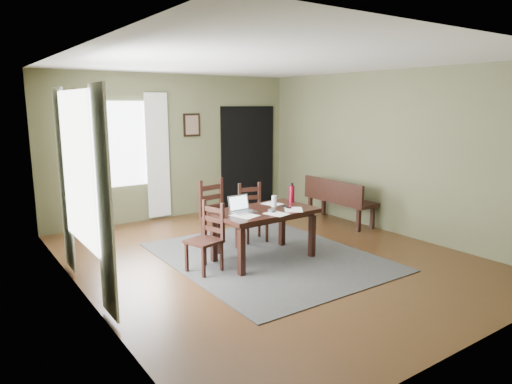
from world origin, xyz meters
TOP-DOWN VIEW (x-y plane):
  - ground at (0.00, 0.00)m, footprint 5.00×6.00m
  - room_shell at (0.00, 0.00)m, footprint 5.02×6.02m
  - rug at (0.00, 0.00)m, footprint 2.60×3.20m
  - dining_table at (-0.11, -0.04)m, footprint 1.44×0.90m
  - chair_end at (-0.98, 0.02)m, footprint 0.48×0.48m
  - chair_back_left at (-0.37, 0.77)m, footprint 0.51×0.51m
  - chair_back_right at (0.29, 0.81)m, footprint 0.47×0.48m
  - bench at (2.15, 0.79)m, footprint 0.46×1.44m
  - laptop at (-0.43, 0.02)m, footprint 0.34×0.28m
  - computer_mouse at (-0.10, -0.22)m, footprint 0.06×0.10m
  - tv_remote at (0.23, -0.12)m, footprint 0.06×0.18m
  - drinking_glass at (0.11, 0.01)m, footprint 0.09×0.09m
  - water_bottle at (0.55, 0.15)m, footprint 0.10×0.10m
  - paper_a at (-0.51, -0.17)m, footprint 0.34×0.39m
  - paper_b at (0.23, -0.27)m, footprint 0.38×0.39m
  - paper_c at (0.20, 0.18)m, footprint 0.26×0.31m
  - paper_e at (-0.11, -0.34)m, footprint 0.29×0.34m
  - window_left at (-2.47, 0.20)m, footprint 0.01×1.30m
  - window_back at (-1.00, 2.97)m, footprint 1.00×0.01m
  - curtain_left_near at (-2.44, -0.62)m, footprint 0.03×0.48m
  - curtain_left_far at (-2.44, 1.02)m, footprint 0.03×0.48m
  - curtain_back_left at (-1.62, 2.94)m, footprint 0.44×0.03m
  - curtain_back_right at (-0.38, 2.94)m, footprint 0.44×0.03m
  - framed_picture at (0.35, 2.97)m, footprint 0.34×0.03m
  - doorway_back at (1.65, 2.97)m, footprint 1.30×0.03m

SIDE VIEW (x-z plane):
  - ground at x=0.00m, z-range -0.01..0.00m
  - rug at x=0.00m, z-range 0.00..0.01m
  - chair_end at x=-0.98m, z-range -0.01..0.89m
  - chair_back_right at x=0.29m, z-range -0.01..0.90m
  - bench at x=2.15m, z-range 0.08..0.89m
  - chair_back_left at x=-0.37m, z-range -0.01..1.02m
  - dining_table at x=-0.11m, z-range 0.28..0.98m
  - paper_c at x=0.20m, z-range 0.72..0.72m
  - paper_e at x=-0.11m, z-range 0.72..0.72m
  - paper_b at x=0.23m, z-range 0.72..0.72m
  - paper_a at x=-0.51m, z-range 0.72..0.72m
  - tv_remote at x=0.23m, z-range 0.72..0.74m
  - computer_mouse at x=-0.10m, z-range 0.72..0.75m
  - laptop at x=-0.43m, z-range 0.66..0.89m
  - drinking_glass at x=0.11m, z-range 0.72..0.88m
  - water_bottle at x=0.55m, z-range 0.71..0.99m
  - doorway_back at x=1.65m, z-range 0.00..2.10m
  - curtain_left_near at x=-2.44m, z-range 0.05..2.35m
  - curtain_left_far at x=-2.44m, z-range 0.05..2.35m
  - curtain_back_left at x=-1.62m, z-range 0.05..2.35m
  - curtain_back_right at x=-0.38m, z-range 0.05..2.35m
  - window_left at x=-2.47m, z-range 0.60..2.30m
  - window_back at x=-1.00m, z-range 0.70..2.20m
  - framed_picture at x=0.35m, z-range 1.53..1.97m
  - room_shell at x=0.00m, z-range 0.45..3.16m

